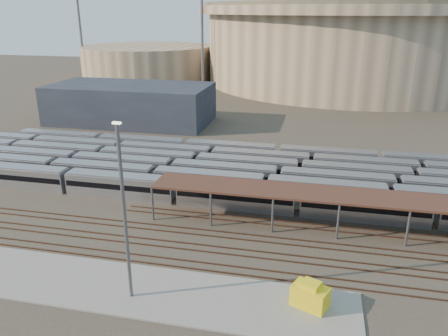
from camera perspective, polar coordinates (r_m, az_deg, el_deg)
ground at (r=60.85m, az=-2.54°, el=-8.03°), size 420.00×420.00×0.00m
apron at (r=50.35m, az=-12.85°, el=-15.01°), size 50.00×9.00×0.20m
subway_trains at (r=76.47m, az=1.38°, el=-0.50°), size 127.58×23.90×3.60m
inspection_shed at (r=61.06m, az=18.84°, el=-3.87°), size 60.30×6.00×5.30m
empty_tracks at (r=56.61m, az=-3.87°, el=-10.26°), size 170.00×9.62×0.18m
stadium at (r=192.47m, az=16.35°, el=15.63°), size 124.00×124.00×32.50m
secondary_arena at (r=197.56m, az=-9.88°, el=13.44°), size 56.00×56.00×14.00m
service_building at (r=119.95m, az=-12.10°, el=8.22°), size 42.00×20.00×10.00m
floodlight_0 at (r=167.93m, az=-2.87°, el=17.27°), size 4.00×1.00×38.40m
floodlight_1 at (r=198.57m, az=-18.25°, el=16.76°), size 4.00×1.00×38.40m
floodlight_3 at (r=213.32m, az=6.32°, el=17.75°), size 4.00×1.00×38.40m
yard_light_pole at (r=44.05m, az=-12.87°, el=-5.94°), size 0.81×0.36×18.79m
yellow_equipment at (r=46.74m, az=11.18°, el=-16.12°), size 4.14×3.43×2.22m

